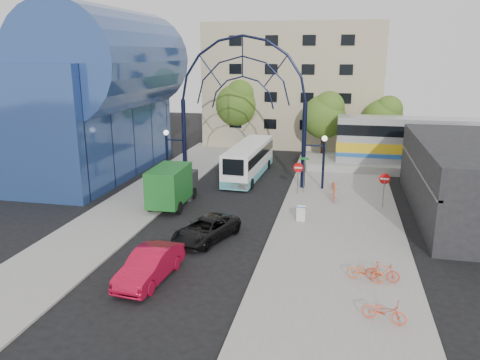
% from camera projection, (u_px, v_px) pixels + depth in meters
% --- Properties ---
extents(ground, '(120.00, 120.00, 0.00)m').
position_uv_depth(ground, '(190.00, 252.00, 25.95)').
color(ground, black).
rests_on(ground, ground).
extents(sidewalk_east, '(8.00, 56.00, 0.12)m').
position_uv_depth(sidewalk_east, '(338.00, 236.00, 28.06)').
color(sidewalk_east, gray).
rests_on(sidewalk_east, ground).
extents(plaza_west, '(5.00, 50.00, 0.12)m').
position_uv_depth(plaza_west, '(129.00, 209.00, 32.94)').
color(plaza_west, gray).
rests_on(plaza_west, ground).
extents(gateway_arch, '(13.64, 0.44, 12.10)m').
position_uv_depth(gateway_arch, '(242.00, 81.00, 36.91)').
color(gateway_arch, black).
rests_on(gateway_arch, ground).
extents(stop_sign, '(0.80, 0.07, 2.50)m').
position_uv_depth(stop_sign, '(298.00, 171.00, 35.75)').
color(stop_sign, slate).
rests_on(stop_sign, sidewalk_east).
extents(do_not_enter_sign, '(0.76, 0.07, 2.48)m').
position_uv_depth(do_not_enter_sign, '(384.00, 182.00, 32.59)').
color(do_not_enter_sign, slate).
rests_on(do_not_enter_sign, sidewalk_east).
extents(street_name_sign, '(0.70, 0.70, 2.80)m').
position_uv_depth(street_name_sign, '(304.00, 167.00, 36.20)').
color(street_name_sign, slate).
rests_on(street_name_sign, sidewalk_east).
extents(sandwich_board, '(0.55, 0.61, 0.99)m').
position_uv_depth(sandwich_board, '(301.00, 212.00, 30.24)').
color(sandwich_board, white).
rests_on(sandwich_board, sidewalk_east).
extents(transit_hall, '(16.50, 18.00, 14.50)m').
position_uv_depth(transit_hall, '(77.00, 99.00, 41.50)').
color(transit_hall, '#2B4785').
rests_on(transit_hall, ground).
extents(commercial_block_east, '(6.00, 16.00, 5.00)m').
position_uv_depth(commercial_block_east, '(462.00, 179.00, 31.42)').
color(commercial_block_east, black).
rests_on(commercial_block_east, ground).
extents(apartment_block, '(20.00, 12.10, 14.00)m').
position_uv_depth(apartment_block, '(295.00, 85.00, 56.67)').
color(apartment_block, tan).
rests_on(apartment_block, ground).
extents(train_platform, '(32.00, 5.00, 0.80)m').
position_uv_depth(train_platform, '(476.00, 170.00, 42.45)').
color(train_platform, gray).
rests_on(train_platform, ground).
extents(train_car, '(25.10, 3.05, 4.20)m').
position_uv_depth(train_car, '(479.00, 143.00, 41.80)').
color(train_car, '#B7B7BC').
rests_on(train_car, train_platform).
extents(tree_north_a, '(4.48, 4.48, 7.00)m').
position_uv_depth(tree_north_a, '(325.00, 114.00, 47.92)').
color(tree_north_a, '#382314').
rests_on(tree_north_a, ground).
extents(tree_north_b, '(5.12, 5.12, 8.00)m').
position_uv_depth(tree_north_b, '(238.00, 102.00, 53.59)').
color(tree_north_b, '#382314').
rests_on(tree_north_b, ground).
extents(tree_north_c, '(4.16, 4.16, 6.50)m').
position_uv_depth(tree_north_c, '(384.00, 117.00, 48.65)').
color(tree_north_c, '#382314').
rests_on(tree_north_c, ground).
extents(city_bus, '(2.81, 10.64, 2.90)m').
position_uv_depth(city_bus, '(249.00, 160.00, 41.51)').
color(city_bus, white).
rests_on(city_bus, ground).
extents(green_truck, '(2.42, 5.95, 2.97)m').
position_uv_depth(green_truck, '(173.00, 185.00, 33.68)').
color(green_truck, black).
rests_on(green_truck, ground).
extents(black_suv, '(3.70, 5.26, 1.33)m').
position_uv_depth(black_suv, '(206.00, 229.00, 27.46)').
color(black_suv, black).
rests_on(black_suv, ground).
extents(red_sedan, '(2.06, 4.82, 1.55)m').
position_uv_depth(red_sedan, '(150.00, 265.00, 22.55)').
color(red_sedan, '#A90A28').
rests_on(red_sedan, ground).
extents(bike_near_a, '(0.84, 1.70, 0.85)m').
position_uv_depth(bike_near_a, '(334.00, 185.00, 37.09)').
color(bike_near_a, orange).
rests_on(bike_near_a, sidewalk_east).
extents(bike_near_b, '(0.54, 1.74, 1.04)m').
position_uv_depth(bike_near_b, '(334.00, 194.00, 34.49)').
color(bike_near_b, '#DC4C2C').
rests_on(bike_near_b, sidewalk_east).
extents(bike_far_a, '(1.89, 1.06, 0.94)m').
position_uv_depth(bike_far_a, '(384.00, 311.00, 18.89)').
color(bike_far_a, '#EA4C2E').
rests_on(bike_far_a, sidewalk_east).
extents(bike_far_b, '(1.65, 0.69, 0.96)m').
position_uv_depth(bike_far_b, '(383.00, 272.00, 22.27)').
color(bike_far_b, '#CE4029').
rests_on(bike_far_b, sidewalk_east).
extents(bike_far_c, '(1.88, 1.04, 0.94)m').
position_uv_depth(bike_far_c, '(366.00, 272.00, 22.30)').
color(bike_far_c, orange).
rests_on(bike_far_c, sidewalk_east).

